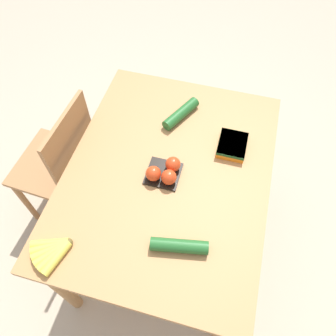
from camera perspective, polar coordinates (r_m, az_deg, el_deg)
ground_plane at (r=2.18m, az=-0.00°, el=-11.62°), size 12.00×12.00×0.00m
dining_table at (r=1.59m, az=-0.00°, el=-2.76°), size 1.20×0.92×0.77m
chair at (r=1.95m, az=-17.94°, el=0.52°), size 0.44×0.42×0.92m
banana_bunch at (r=1.38m, az=-19.45°, el=-13.49°), size 0.16×0.16×0.04m
tomato_pack at (r=1.45m, az=-0.57°, el=-0.70°), size 0.15×0.15×0.08m
carrot_bag at (r=1.58m, az=11.12°, el=3.97°), size 0.16×0.13×0.04m
cucumber_near at (r=1.68m, az=2.26°, el=9.46°), size 0.23×0.15×0.05m
cucumber_far at (r=1.31m, az=1.95°, el=-13.39°), size 0.09×0.23×0.05m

